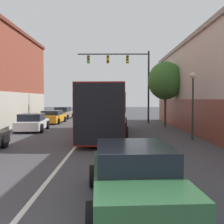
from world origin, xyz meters
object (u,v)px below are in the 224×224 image
bus (106,108)px  parked_car_left_mid (53,117)px  parked_car_left_far (63,113)px  traffic_signal_gantry (126,70)px  parked_car_left_near (32,123)px  hatchback_foreground (134,176)px  street_lamp (193,96)px  street_tree_near (165,81)px

bus → parked_car_left_mid: (-5.79, 9.35, -1.22)m
parked_car_left_far → traffic_signal_gantry: traffic_signal_gantry is taller
parked_car_left_near → parked_car_left_far: parked_car_left_far is taller
hatchback_foreground → traffic_signal_gantry: bearing=-6.0°
parked_car_left_near → parked_car_left_far: (-0.11, 12.97, 0.05)m
bus → hatchback_foreground: (0.99, -11.41, -1.20)m
parked_car_left_near → traffic_signal_gantry: traffic_signal_gantry is taller
bus → street_lamp: 5.58m
parked_car_left_far → traffic_signal_gantry: size_ratio=0.65×
hatchback_foreground → street_lamp: street_lamp is taller
parked_car_left_near → street_tree_near: 11.69m
parked_car_left_near → parked_car_left_mid: (0.02, 6.66, -0.02)m
traffic_signal_gantry → street_lamp: traffic_signal_gantry is taller
bus → street_lamp: street_lamp is taller
bus → parked_car_left_far: (-5.92, 15.66, -1.15)m
parked_car_left_mid → traffic_signal_gantry: (7.56, -0.18, 4.74)m
hatchback_foreground → traffic_signal_gantry: 21.12m
parked_car_left_far → traffic_signal_gantry: (7.69, -6.49, 4.68)m
hatchback_foreground → parked_car_left_mid: 21.84m
traffic_signal_gantry → parked_car_left_mid: bearing=178.6°
bus → hatchback_foreground: size_ratio=2.47×
bus → parked_car_left_near: (-5.81, 2.68, -1.20)m
bus → traffic_signal_gantry: bearing=-8.8°
hatchback_foreground → bus: bearing=1.1°
parked_car_left_near → street_lamp: size_ratio=1.03×
parked_car_left_far → street_tree_near: bearing=-129.9°
hatchback_foreground → traffic_signal_gantry: size_ratio=0.59×
street_tree_near → parked_car_left_mid: bearing=160.3°
parked_car_left_far → street_lamp: (11.17, -17.39, 1.95)m
hatchback_foreground → parked_car_left_far: bearing=10.5°
parked_car_left_mid → traffic_signal_gantry: 8.93m
street_tree_near → bus: bearing=-132.4°
traffic_signal_gantry → hatchback_foreground: bearing=-92.2°
parked_car_left_mid → street_lamp: size_ratio=1.12×
street_lamp → street_tree_near: street_tree_near is taller
bus → parked_car_left_mid: 11.06m
parked_car_left_mid → parked_car_left_far: parked_car_left_far is taller
hatchback_foreground → parked_car_left_near: (-6.80, 14.09, -0.00)m
bus → street_lamp: bearing=-106.2°
street_tree_near → hatchback_foreground: bearing=-103.4°
parked_car_left_far → parked_car_left_mid: bearing=-175.8°
hatchback_foreground → street_tree_near: size_ratio=0.76×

